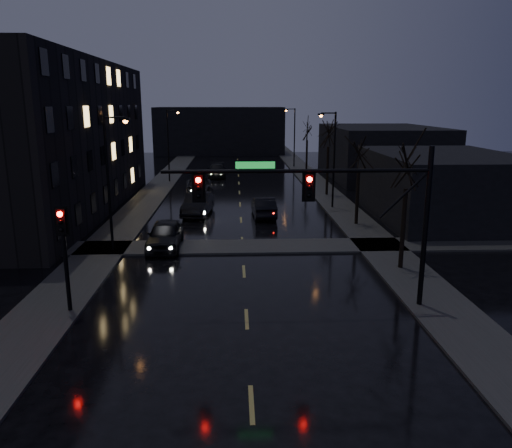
{
  "coord_description": "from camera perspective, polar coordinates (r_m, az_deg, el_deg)",
  "views": [
    {
      "loc": [
        -0.42,
        -11.09,
        8.69
      ],
      "look_at": [
        0.54,
        11.47,
        3.2
      ],
      "focal_mm": 35.0,
      "sensor_mm": 36.0,
      "label": 1
    }
  ],
  "objects": [
    {
      "name": "commercial_right_far",
      "position": [
        61.87,
        14.08,
        7.98
      ],
      "size": [
        12.0,
        18.0,
        6.0
      ],
      "primitive_type": "cube",
      "color": "black",
      "rests_on": "ground"
    },
    {
      "name": "tree_far",
      "position": [
        61.78,
        5.9,
        11.15
      ],
      "size": [
        3.43,
        3.43,
        7.88
      ],
      "color": "black",
      "rests_on": "ground"
    },
    {
      "name": "tree_mid_a",
      "position": [
        36.3,
        11.79,
        8.85
      ],
      "size": [
        3.3,
        3.3,
        7.58
      ],
      "color": "black",
      "rests_on": "ground"
    },
    {
      "name": "streetlight_r_mid",
      "position": [
        42.05,
        8.65,
        8.16
      ],
      "size": [
        1.53,
        0.28,
        8.0
      ],
      "color": "black",
      "rests_on": "ground"
    },
    {
      "name": "streetlight_r_far",
      "position": [
        69.66,
        4.24,
        10.4
      ],
      "size": [
        1.53,
        0.28,
        8.0
      ],
      "color": "black",
      "rests_on": "ground"
    },
    {
      "name": "sidewalk_right",
      "position": [
        47.73,
        8.4,
        3.1
      ],
      "size": [
        3.0,
        140.0,
        0.12
      ],
      "primitive_type": "cube",
      "color": "#2D2D2B",
      "rests_on": "ground"
    },
    {
      "name": "apartment_block",
      "position": [
        44.21,
        -24.06,
        9.01
      ],
      "size": [
        12.0,
        30.0,
        12.0
      ],
      "primitive_type": "cube",
      "color": "black",
      "rests_on": "ground"
    },
    {
      "name": "signal_pole_left",
      "position": [
        22.04,
        -21.09,
        -2.2
      ],
      "size": [
        0.35,
        0.41,
        4.53
      ],
      "color": "black",
      "rests_on": "ground"
    },
    {
      "name": "oncoming_car_a",
      "position": [
        31.02,
        -10.37,
        -1.22
      ],
      "size": [
        2.05,
        4.98,
        1.69
      ],
      "primitive_type": "imported",
      "rotation": [
        0.0,
        0.0,
        0.01
      ],
      "color": "black",
      "rests_on": "ground"
    },
    {
      "name": "sidewalk_left",
      "position": [
        47.58,
        -12.18,
        2.9
      ],
      "size": [
        3.0,
        140.0,
        0.12
      ],
      "primitive_type": "cube",
      "color": "#2D2D2B",
      "rests_on": "ground"
    },
    {
      "name": "commercial_right_near",
      "position": [
        40.84,
        20.61,
        4.07
      ],
      "size": [
        10.0,
        14.0,
        5.0
      ],
      "primitive_type": "cube",
      "color": "black",
      "rests_on": "ground"
    },
    {
      "name": "signal_mast",
      "position": [
        20.89,
        9.42,
        2.94
      ],
      "size": [
        11.11,
        0.41,
        7.0
      ],
      "color": "black",
      "rests_on": "ground"
    },
    {
      "name": "tree_mid_b",
      "position": [
        47.96,
        8.33,
        11.03
      ],
      "size": [
        3.74,
        3.74,
        8.59
      ],
      "color": "black",
      "rests_on": "ground"
    },
    {
      "name": "streetlight_l_far",
      "position": [
        56.68,
        -9.81,
        9.5
      ],
      "size": [
        1.53,
        0.28,
        8.0
      ],
      "color": "black",
      "rests_on": "ground"
    },
    {
      "name": "oncoming_car_b",
      "position": [
        39.91,
        -6.65,
        2.25
      ],
      "size": [
        2.46,
        5.41,
        1.72
      ],
      "primitive_type": "imported",
      "rotation": [
        0.0,
        0.0,
        -0.13
      ],
      "color": "black",
      "rests_on": "ground"
    },
    {
      "name": "oncoming_car_d",
      "position": [
        60.77,
        -4.49,
        6.14
      ],
      "size": [
        2.26,
        5.42,
        1.56
      ],
      "primitive_type": "imported",
      "rotation": [
        0.0,
        0.0,
        0.01
      ],
      "color": "black",
      "rests_on": "ground"
    },
    {
      "name": "sidewalk_cross",
      "position": [
        30.83,
        -1.55,
        -2.6
      ],
      "size": [
        40.0,
        3.0,
        0.12
      ],
      "primitive_type": "cube",
      "color": "#2D2D2B",
      "rests_on": "ground"
    },
    {
      "name": "oncoming_car_c",
      "position": [
        49.26,
        -6.51,
        4.3
      ],
      "size": [
        2.94,
        5.62,
        1.51
      ],
      "primitive_type": "imported",
      "rotation": [
        0.0,
        0.0,
        0.08
      ],
      "color": "black",
      "rests_on": "ground"
    },
    {
      "name": "lead_car",
      "position": [
        39.07,
        0.88,
        1.98
      ],
      "size": [
        1.86,
        4.81,
        1.56
      ],
      "primitive_type": "imported",
      "rotation": [
        0.0,
        0.0,
        3.19
      ],
      "color": "black",
      "rests_on": "ground"
    },
    {
      "name": "far_block",
      "position": [
        89.25,
        -4.15,
        10.61
      ],
      "size": [
        22.0,
        10.0,
        8.0
      ],
      "primitive_type": "cube",
      "color": "black",
      "rests_on": "ground"
    },
    {
      "name": "tree_near",
      "position": [
        26.71,
        17.03,
        7.76
      ],
      "size": [
        3.52,
        3.52,
        8.08
      ],
      "color": "black",
      "rests_on": "ground"
    },
    {
      "name": "streetlight_l_near",
      "position": [
        30.22,
        -16.2,
        5.68
      ],
      "size": [
        1.53,
        0.28,
        8.0
      ],
      "color": "black",
      "rests_on": "ground"
    }
  ]
}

